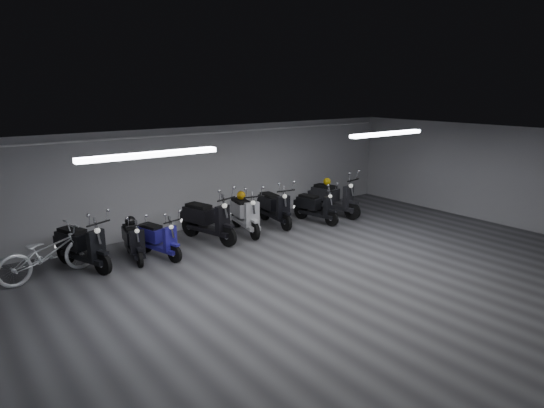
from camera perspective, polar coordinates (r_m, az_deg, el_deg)
floor at (r=9.54m, az=6.01°, el=-9.67°), size 14.00×10.00×0.01m
ceiling at (r=8.80m, az=6.47°, el=7.34°), size 14.00×10.00×0.01m
back_wall at (r=13.06m, az=-9.03°, el=3.18°), size 14.00×0.01×2.80m
right_wall at (r=14.70m, az=26.55°, el=3.07°), size 0.01×10.00×2.80m
fluor_strip_left at (r=8.00m, az=-14.63°, el=5.85°), size 2.40×0.18×0.08m
fluor_strip_right at (r=11.68m, az=13.85°, el=8.33°), size 2.40×0.18×0.08m
conduit at (r=12.82m, az=-9.05°, el=8.49°), size 13.60×0.05×0.05m
scooter_0 at (r=10.77m, az=-22.22°, el=-3.90°), size 1.25×1.97×1.39m
scooter_1 at (r=10.99m, az=-16.59°, el=-3.64°), size 0.78×1.65×1.18m
scooter_4 at (r=10.99m, az=-13.71°, el=-3.43°), size 0.92×1.69×1.19m
scooter_5 at (r=11.88m, az=-7.83°, el=-1.09°), size 1.17×2.11×1.49m
scooter_6 at (r=12.46m, az=-3.32°, el=-0.48°), size 0.99×1.97×1.40m
scooter_7 at (r=13.19m, az=0.35°, el=0.31°), size 0.86×1.93×1.38m
scooter_8 at (r=13.53m, az=5.42°, el=0.30°), size 0.85×1.75×1.25m
scooter_9 at (r=14.28m, az=7.61°, el=1.44°), size 1.04×2.08×1.48m
bicycle at (r=10.60m, az=-25.79°, el=-4.81°), size 2.10×1.06×1.30m
helmet_0 at (r=11.13m, az=-16.92°, el=-2.03°), size 0.25×0.25×0.25m
helmet_1 at (r=14.37m, az=6.74°, el=2.74°), size 0.23×0.23×0.23m
helmet_2 at (r=12.63m, az=-3.79°, el=1.05°), size 0.24×0.24×0.24m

